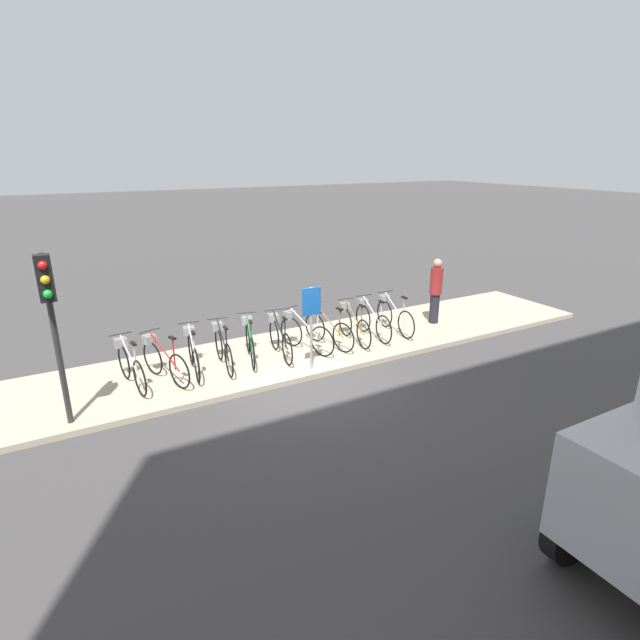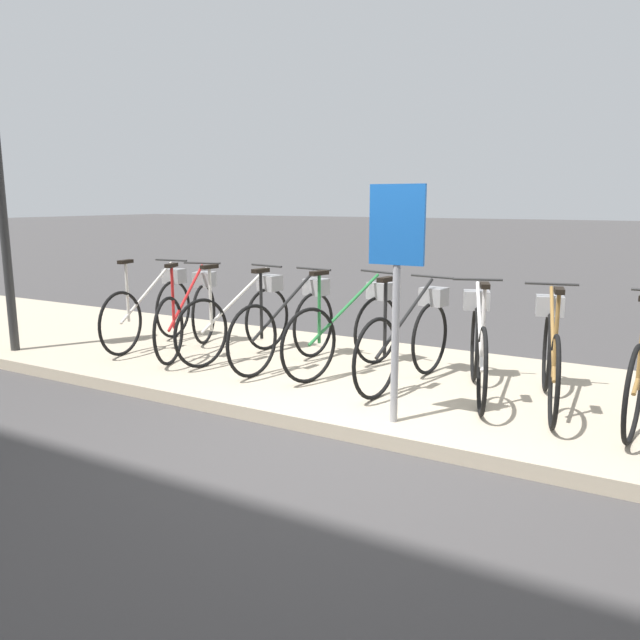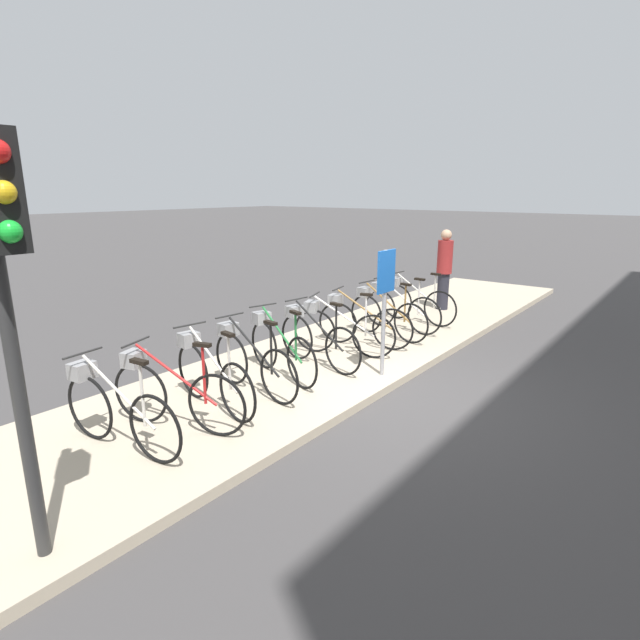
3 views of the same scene
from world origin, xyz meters
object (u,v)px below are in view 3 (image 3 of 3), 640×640
object	(u,v)px
parked_bicycle_4	(278,346)
parked_bicycle_2	(210,372)
parked_bicycle_0	(114,408)
pedestrian	(444,268)
parked_bicycle_6	(339,328)
sign_post	(385,291)
parked_bicycle_8	(384,313)
parked_bicycle_10	(414,300)
parked_bicycle_3	(250,359)
parked_bicycle_5	(315,337)
parked_bicycle_9	(398,306)
parked_bicycle_7	(360,320)
traffic_light	(5,267)
parked_bicycle_1	(170,390)

from	to	relation	value
parked_bicycle_4	parked_bicycle_2	bearing A→B (deg)	-177.46
parked_bicycle_0	pedestrian	world-z (taller)	pedestrian
parked_bicycle_6	sign_post	xyz separation A→B (m)	(-0.36, -1.07, 0.80)
parked_bicycle_8	parked_bicycle_10	world-z (taller)	same
parked_bicycle_3	parked_bicycle_5	size ratio (longest dim) A/B	1.00
parked_bicycle_6	parked_bicycle_9	xyz separation A→B (m)	(1.97, 0.00, 0.00)
parked_bicycle_7	parked_bicycle_8	world-z (taller)	same
parked_bicycle_0	pedestrian	xyz separation A→B (m)	(8.10, 0.03, 0.50)
parked_bicycle_9	pedestrian	world-z (taller)	pedestrian
parked_bicycle_5	parked_bicycle_6	xyz separation A→B (m)	(0.65, 0.01, 0.00)
parked_bicycle_5	parked_bicycle_8	bearing A→B (deg)	-0.98
parked_bicycle_5	parked_bicycle_9	size ratio (longest dim) A/B	0.99
parked_bicycle_7	traffic_light	size ratio (longest dim) A/B	0.57
parked_bicycle_2	pedestrian	bearing A→B (deg)	-0.03
parked_bicycle_0	parked_bicycle_9	size ratio (longest dim) A/B	0.99
parked_bicycle_3	parked_bicycle_4	bearing A→B (deg)	7.97
parked_bicycle_6	sign_post	distance (m)	1.39
parked_bicycle_0	parked_bicycle_3	world-z (taller)	same
parked_bicycle_9	traffic_light	distance (m)	7.44
parked_bicycle_6	pedestrian	world-z (taller)	pedestrian
parked_bicycle_1	pedestrian	distance (m)	7.47
parked_bicycle_9	parked_bicycle_1	bearing A→B (deg)	-179.42
parked_bicycle_7	traffic_light	world-z (taller)	traffic_light
parked_bicycle_0	parked_bicycle_4	bearing A→B (deg)	2.11
traffic_light	parked_bicycle_5	bearing A→B (deg)	13.83
parked_bicycle_0	parked_bicycle_8	bearing A→B (deg)	-0.69
parked_bicycle_9	parked_bicycle_10	distance (m)	0.72
parked_bicycle_2	traffic_light	bearing A→B (deg)	-154.79
parked_bicycle_3	traffic_light	size ratio (longest dim) A/B	0.57
parked_bicycle_10	pedestrian	world-z (taller)	pedestrian
parked_bicycle_1	parked_bicycle_3	distance (m)	1.31
parked_bicycle_10	parked_bicycle_2	bearing A→B (deg)	179.64
traffic_light	sign_post	xyz separation A→B (m)	(4.82, 0.06, -0.93)
parked_bicycle_8	parked_bicycle_10	bearing A→B (deg)	2.98
parked_bicycle_4	parked_bicycle_7	bearing A→B (deg)	-3.44
parked_bicycle_10	parked_bicycle_9	bearing A→B (deg)	-178.59
parked_bicycle_3	pedestrian	world-z (taller)	pedestrian
parked_bicycle_1	parked_bicycle_6	world-z (taller)	same
parked_bicycle_2	parked_bicycle_9	bearing A→B (deg)	-0.63
parked_bicycle_7	parked_bicycle_9	size ratio (longest dim) A/B	0.98
parked_bicycle_3	traffic_light	world-z (taller)	traffic_light
parked_bicycle_5	pedestrian	distance (m)	4.80
parked_bicycle_0	parked_bicycle_3	bearing A→B (deg)	0.09
parked_bicycle_0	parked_bicycle_5	distance (m)	3.32
pedestrian	traffic_light	xyz separation A→B (m)	(-9.31, -1.18, 1.23)
parked_bicycle_1	parked_bicycle_4	xyz separation A→B (m)	(1.98, 0.16, 0.00)
parked_bicycle_6	traffic_light	bearing A→B (deg)	-167.69
parked_bicycle_3	sign_post	size ratio (longest dim) A/B	0.94
parked_bicycle_5	traffic_light	size ratio (longest dim) A/B	0.57
parked_bicycle_4	sign_post	xyz separation A→B (m)	(0.97, -1.19, 0.80)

